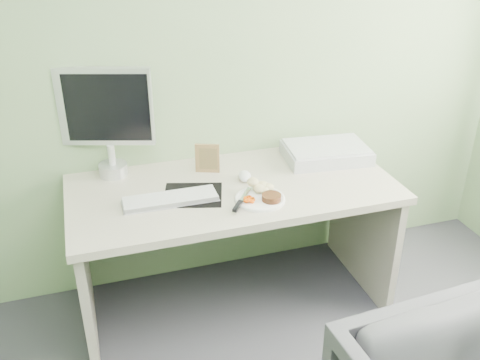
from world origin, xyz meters
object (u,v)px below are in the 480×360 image
object	(u,v)px
desk	(233,217)
plate	(260,199)
monitor	(107,116)
scanner	(326,153)

from	to	relation	value
desk	plate	world-z (taller)	plate
desk	plate	size ratio (longest dim) A/B	6.80
desk	monitor	size ratio (longest dim) A/B	2.90
scanner	monitor	world-z (taller)	monitor
desk	scanner	bearing A→B (deg)	14.59
scanner	monitor	distance (m)	1.17
desk	plate	xyz separation A→B (m)	(0.08, -0.18, 0.19)
desk	plate	bearing A→B (deg)	-66.28
plate	monitor	xyz separation A→B (m)	(-0.63, 0.49, 0.31)
plate	scanner	bearing A→B (deg)	33.43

